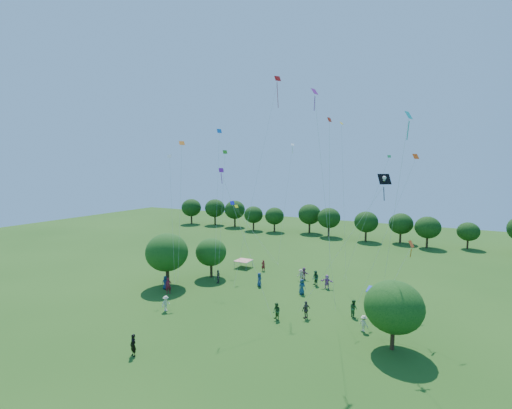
% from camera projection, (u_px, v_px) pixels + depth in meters
% --- Properties ---
extents(ground, '(160.00, 160.00, 0.00)m').
position_uv_depth(ground, '(163.00, 379.00, 23.97)').
color(ground, '#2A5519').
extents(near_tree_west, '(5.24, 5.24, 6.67)m').
position_uv_depth(near_tree_west, '(167.00, 252.00, 42.55)').
color(near_tree_west, '#422B19').
rests_on(near_tree_west, ground).
extents(near_tree_north, '(4.14, 4.14, 5.33)m').
position_uv_depth(near_tree_north, '(211.00, 252.00, 46.16)').
color(near_tree_north, '#422B19').
rests_on(near_tree_north, ground).
extents(near_tree_east, '(4.67, 4.67, 5.71)m').
position_uv_depth(near_tree_east, '(394.00, 307.00, 27.50)').
color(near_tree_east, '#422B19').
rests_on(near_tree_east, ground).
extents(treeline, '(88.01, 8.77, 6.77)m').
position_uv_depth(treeline, '(339.00, 218.00, 73.17)').
color(treeline, '#422B19').
rests_on(treeline, ground).
extents(tent_red_stripe, '(2.20, 2.20, 1.10)m').
position_uv_depth(tent_red_stripe, '(243.00, 261.00, 50.92)').
color(tent_red_stripe, red).
rests_on(tent_red_stripe, ground).
extents(tent_blue, '(2.20, 2.20, 1.10)m').
position_uv_depth(tent_blue, '(377.00, 290.00, 38.48)').
color(tent_blue, '#1C33B6').
rests_on(tent_blue, ground).
extents(man_in_black, '(0.73, 0.55, 1.75)m').
position_uv_depth(man_in_black, '(133.00, 345.00, 26.81)').
color(man_in_black, black).
rests_on(man_in_black, ground).
extents(crowd_person_0, '(0.92, 0.74, 1.64)m').
position_uv_depth(crowd_person_0, '(165.00, 283.00, 41.71)').
color(crowd_person_0, navy).
rests_on(crowd_person_0, ground).
extents(crowd_person_1, '(0.58, 0.74, 1.73)m').
position_uv_depth(crowd_person_1, '(371.00, 301.00, 35.71)').
color(crowd_person_1, maroon).
rests_on(crowd_person_1, ground).
extents(crowd_person_2, '(0.94, 0.94, 1.75)m').
position_uv_depth(crowd_person_2, '(354.00, 308.00, 33.92)').
color(crowd_person_2, '#275B2A').
rests_on(crowd_person_2, ground).
extents(crowd_person_3, '(1.06, 0.89, 1.49)m').
position_uv_depth(crowd_person_3, '(364.00, 323.00, 30.87)').
color(crowd_person_3, beige).
rests_on(crowd_person_3, ground).
extents(crowd_person_4, '(0.89, 1.13, 1.76)m').
position_uv_depth(crowd_person_4, '(306.00, 310.00, 33.56)').
color(crowd_person_4, '#474139').
rests_on(crowd_person_4, ground).
extents(crowd_person_5, '(1.66, 0.77, 1.71)m').
position_uv_depth(crowd_person_5, '(327.00, 282.00, 41.99)').
color(crowd_person_5, '#A15E9F').
rests_on(crowd_person_5, ground).
extents(crowd_person_6, '(0.87, 0.95, 1.71)m').
position_uv_depth(crowd_person_6, '(259.00, 279.00, 42.81)').
color(crowd_person_6, navy).
rests_on(crowd_person_6, ground).
extents(crowd_person_7, '(0.69, 0.69, 1.59)m').
position_uv_depth(crowd_person_7, '(263.00, 265.00, 49.27)').
color(crowd_person_7, maroon).
rests_on(crowd_person_7, ground).
extents(crowd_person_8, '(0.94, 0.78, 1.68)m').
position_uv_depth(crowd_person_8, '(277.00, 311.00, 33.25)').
color(crowd_person_8, '#255122').
rests_on(crowd_person_8, ground).
extents(crowd_person_9, '(1.03, 0.50, 1.55)m').
position_uv_depth(crowd_person_9, '(301.00, 275.00, 44.81)').
color(crowd_person_9, '#AC9C8A').
rests_on(crowd_person_9, ground).
extents(crowd_person_10, '(0.70, 1.09, 1.71)m').
position_uv_depth(crowd_person_10, '(218.00, 276.00, 44.00)').
color(crowd_person_10, '#3D3630').
rests_on(crowd_person_10, ground).
extents(crowd_person_11, '(1.56, 1.22, 1.60)m').
position_uv_depth(crowd_person_11, '(304.00, 273.00, 45.53)').
color(crowd_person_11, '#8D5279').
rests_on(crowd_person_11, ground).
extents(crowd_person_12, '(0.96, 0.98, 1.80)m').
position_uv_depth(crowd_person_12, '(302.00, 287.00, 40.07)').
color(crowd_person_12, navy).
rests_on(crowd_person_12, ground).
extents(crowd_person_13, '(0.83, 0.82, 1.90)m').
position_uv_depth(crowd_person_13, '(168.00, 286.00, 40.25)').
color(crowd_person_13, maroon).
rests_on(crowd_person_13, ground).
extents(crowd_person_14, '(1.06, 0.94, 1.90)m').
position_uv_depth(crowd_person_14, '(316.00, 278.00, 42.99)').
color(crowd_person_14, '#214F31').
rests_on(crowd_person_14, ground).
extents(crowd_person_15, '(0.57, 1.08, 1.60)m').
position_uv_depth(crowd_person_15, '(166.00, 303.00, 35.35)').
color(crowd_person_15, beige).
rests_on(crowd_person_15, ground).
extents(pirate_kite, '(7.61, 1.91, 12.94)m').
position_uv_depth(pirate_kite, '(381.00, 184.00, 28.71)').
color(pirate_kite, black).
extents(red_high_kite, '(2.57, 7.37, 24.58)m').
position_uv_depth(red_high_kite, '(270.00, 116.00, 40.96)').
color(red_high_kite, red).
extents(small_kite_0, '(2.52, 4.25, 16.79)m').
position_uv_depth(small_kite_0, '(181.00, 169.00, 41.81)').
color(small_kite_0, '#CD5B0C').
extents(small_kite_1, '(4.84, 2.58, 14.79)m').
position_uv_depth(small_kite_1, '(403.00, 188.00, 32.78)').
color(small_kite_1, '#F24A0C').
extents(small_kite_2, '(1.23, 0.48, 18.71)m').
position_uv_depth(small_kite_2, '(343.00, 175.00, 39.67)').
color(small_kite_2, yellow).
extents(small_kite_3, '(4.62, 2.53, 14.92)m').
position_uv_depth(small_kite_3, '(374.00, 199.00, 39.51)').
color(small_kite_3, '#16793B').
extents(small_kite_4, '(3.47, 6.50, 18.73)m').
position_uv_depth(small_kite_4, '(218.00, 161.00, 45.04)').
color(small_kite_4, blue).
extents(small_kite_5, '(6.37, 1.50, 13.43)m').
position_uv_depth(small_kite_5, '(232.00, 203.00, 32.90)').
color(small_kite_5, '#A11A9E').
extents(small_kite_6, '(1.44, 2.38, 16.86)m').
position_uv_depth(small_kite_6, '(289.00, 178.00, 47.37)').
color(small_kite_6, white).
extents(small_kite_7, '(2.22, 3.11, 17.56)m').
position_uv_depth(small_kite_7, '(402.00, 159.00, 25.93)').
color(small_kite_7, '#0AA29C').
extents(small_kite_8, '(2.88, 2.66, 6.96)m').
position_uv_depth(small_kite_8, '(408.00, 252.00, 30.56)').
color(small_kite_8, '#E5450D').
extents(small_kite_9, '(0.44, 1.51, 18.98)m').
position_uv_depth(small_kite_9, '(329.00, 163.00, 38.24)').
color(small_kite_9, '#FC2A0D').
extents(small_kite_10, '(4.85, 3.21, 8.45)m').
position_uv_depth(small_kite_10, '(244.00, 218.00, 46.92)').
color(small_kite_10, '#C0CE12').
extents(small_kite_11, '(1.98, 4.73, 15.79)m').
position_uv_depth(small_kite_11, '(224.00, 180.00, 43.93)').
color(small_kite_11, '#298518').
extents(small_kite_12, '(7.27, 1.22, 8.74)m').
position_uv_depth(small_kite_12, '(240.00, 213.00, 48.99)').
color(small_kite_12, '#1617E4').
extents(small_kite_13, '(2.46, 1.26, 20.47)m').
position_uv_depth(small_kite_13, '(319.00, 137.00, 30.69)').
color(small_kite_13, '#98198F').
extents(small_kite_14, '(3.44, 3.45, 15.13)m').
position_uv_depth(small_kite_14, '(171.00, 187.00, 41.66)').
color(small_kite_14, silver).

